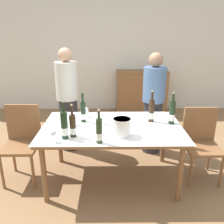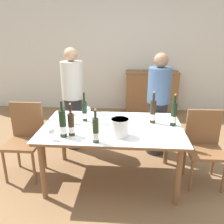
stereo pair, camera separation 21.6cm
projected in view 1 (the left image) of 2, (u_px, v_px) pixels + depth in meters
The scene contains 19 objects.
ground_plane at pixel (112, 178), 3.07m from camera, with size 12.00×12.00×0.00m, color olive.
back_wall at pixel (111, 49), 5.36m from camera, with size 8.00×0.10×2.80m.
sideboard_cabinet at pixel (141, 92), 5.40m from camera, with size 1.15×0.46×0.95m.
dining_table at pixel (112, 131), 2.85m from camera, with size 1.66×1.04×0.73m.
ice_bucket at pixel (122, 127), 2.55m from camera, with size 0.20×0.20×0.20m.
wine_bottle_0 at pixel (151, 111), 2.93m from camera, with size 0.07×0.07×0.40m.
wine_bottle_1 at pixel (83, 112), 2.93m from camera, with size 0.06×0.06×0.37m.
wine_bottle_2 at pixel (73, 126), 2.52m from camera, with size 0.07×0.07×0.36m.
wine_bottle_3 at pixel (172, 113), 2.87m from camera, with size 0.07×0.07×0.39m.
wine_bottle_4 at pixel (64, 126), 2.47m from camera, with size 0.08×0.08×0.40m.
wine_bottle_5 at pixel (99, 131), 2.38m from camera, with size 0.07×0.07×0.36m.
wine_glass_0 at pixel (53, 134), 2.40m from camera, with size 0.07×0.07×0.13m.
wine_glass_1 at pixel (102, 117), 2.87m from camera, with size 0.08×0.08×0.14m.
wine_glass_2 at pixel (72, 117), 2.83m from camera, with size 0.08×0.08×0.14m.
wine_glass_3 at pixel (86, 110), 3.10m from camera, with size 0.08×0.08×0.14m.
chair_right_end at pixel (201, 139), 2.99m from camera, with size 0.42×0.42×0.90m.
chair_left_end at pixel (22, 138), 2.96m from camera, with size 0.42×0.42×0.95m.
person_host at pixel (68, 101), 3.61m from camera, with size 0.33×0.33×1.58m.
person_guest_left at pixel (153, 105), 3.54m from camera, with size 0.33×0.33×1.53m.
Camera 1 is at (-0.03, -2.61, 1.83)m, focal length 38.00 mm.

